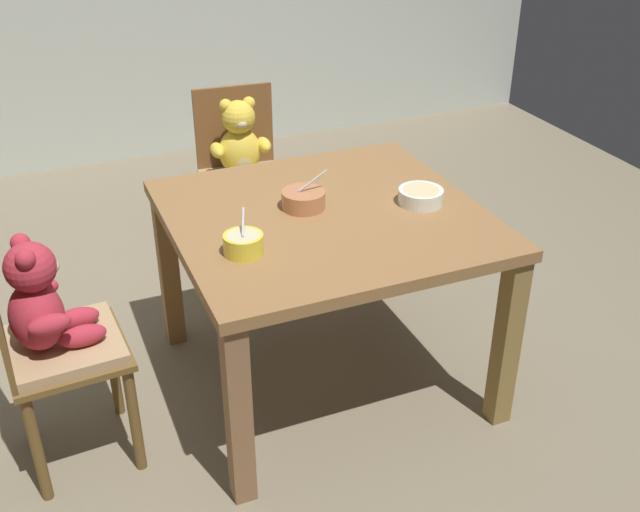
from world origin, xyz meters
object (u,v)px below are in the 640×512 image
object	(u,v)px
teddy_chair_near_left	(47,325)
porridge_bowl_terracotta_center	(303,199)
porridge_bowl_yellow_near_left	(243,244)
dining_table	(325,239)
porridge_bowl_white_near_right	(421,196)
teddy_chair_far_center	(242,162)

from	to	relation	value
teddy_chair_near_left	porridge_bowl_terracotta_center	world-z (taller)	porridge_bowl_terracotta_center
teddy_chair_near_left	porridge_bowl_yellow_near_left	bearing A→B (deg)	-11.99
dining_table	porridge_bowl_white_near_right	distance (m)	0.37
teddy_chair_near_left	porridge_bowl_yellow_near_left	size ratio (longest dim) A/B	6.31
teddy_chair_far_center	porridge_bowl_white_near_right	xyz separation A→B (m)	(0.35, -1.00, 0.20)
dining_table	teddy_chair_far_center	distance (m)	0.95
porridge_bowl_yellow_near_left	dining_table	bearing A→B (deg)	25.17
porridge_bowl_terracotta_center	porridge_bowl_yellow_near_left	xyz separation A→B (m)	(-0.29, -0.23, 0.00)
porridge_bowl_yellow_near_left	teddy_chair_far_center	bearing A→B (deg)	73.30
porridge_bowl_terracotta_center	porridge_bowl_white_near_right	world-z (taller)	porridge_bowl_terracotta_center
teddy_chair_far_center	porridge_bowl_yellow_near_left	xyz separation A→B (m)	(-0.33, -1.11, 0.21)
dining_table	porridge_bowl_terracotta_center	bearing A→B (deg)	129.21
dining_table	teddy_chair_near_left	xyz separation A→B (m)	(-0.96, -0.07, -0.06)
dining_table	porridge_bowl_yellow_near_left	distance (m)	0.41
dining_table	porridge_bowl_terracotta_center	size ratio (longest dim) A/B	6.48
dining_table	porridge_bowl_terracotta_center	xyz separation A→B (m)	(-0.06, 0.07, 0.14)
dining_table	porridge_bowl_white_near_right	xyz separation A→B (m)	(0.34, -0.06, 0.13)
teddy_chair_far_center	teddy_chair_near_left	bearing A→B (deg)	-38.94
teddy_chair_far_center	porridge_bowl_white_near_right	bearing A→B (deg)	23.44
teddy_chair_far_center	porridge_bowl_white_near_right	size ratio (longest dim) A/B	5.33
teddy_chair_near_left	porridge_bowl_white_near_right	bearing A→B (deg)	-2.80
teddy_chair_far_center	porridge_bowl_terracotta_center	xyz separation A→B (m)	(-0.04, -0.88, 0.21)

